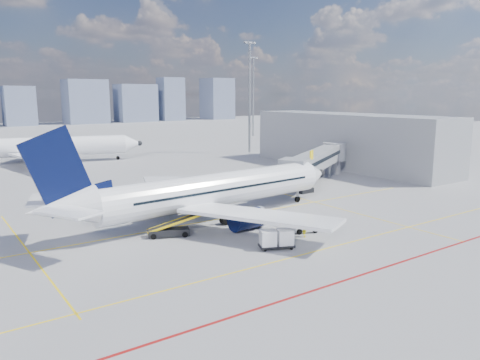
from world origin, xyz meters
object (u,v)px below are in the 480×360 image
Objects in this scene: main_aircraft at (206,192)px; cargo_dolly at (276,238)px; second_aircraft at (39,147)px; ramp_worker at (305,228)px; baggage_tug at (304,225)px; belt_loader at (170,230)px.

main_aircraft reaches higher than cargo_dolly.
second_aircraft is 21.89× the size of ramp_worker.
main_aircraft reaches higher than ramp_worker.
cargo_dolly is at bearing -138.34° from baggage_tug.
baggage_tug is 1.56m from ramp_worker.
main_aircraft is at bearing 140.44° from baggage_tug.
second_aircraft is at bearing 118.35° from cargo_dolly.
ramp_worker is at bearing -69.43° from main_aircraft.
belt_loader is 3.14× the size of ramp_worker.
main_aircraft reaches higher than belt_loader.
belt_loader is at bearing 96.41° from ramp_worker.
main_aircraft reaches higher than baggage_tug.
belt_loader is at bearing -76.73° from second_aircraft.
second_aircraft reaches higher than main_aircraft.
second_aircraft is 11.57× the size of cargo_dolly.
second_aircraft reaches higher than baggage_tug.
belt_loader is (-6.14, 8.75, -0.34)m from cargo_dolly.
ramp_worker is at bearing -110.02° from baggage_tug.
main_aircraft is at bearing 115.78° from cargo_dolly.
baggage_tug is at bearing -62.11° from main_aircraft.
main_aircraft is 11.78m from cargo_dolly.
ramp_worker is (4.44, 1.12, -0.04)m from cargo_dolly.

